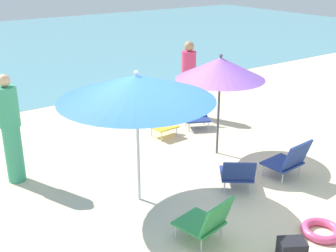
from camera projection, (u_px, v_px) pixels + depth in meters
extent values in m
plane|color=beige|center=(183.00, 203.00, 6.20)|extent=(40.00, 40.00, 0.00)
cylinder|color=silver|center=(138.00, 140.00, 5.96)|extent=(0.04, 0.04, 1.85)
cone|color=blue|center=(136.00, 88.00, 5.69)|extent=(2.12, 2.12, 0.34)
sphere|color=silver|center=(136.00, 73.00, 5.62)|extent=(0.06, 0.06, 0.06)
cylinder|color=#4C4C51|center=(219.00, 107.00, 7.48)|extent=(0.04, 0.04, 1.73)
cone|color=#8E56C6|center=(220.00, 68.00, 7.24)|extent=(1.51, 1.51, 0.36)
sphere|color=#4C4C51|center=(221.00, 56.00, 7.16)|extent=(0.06, 0.06, 0.06)
cube|color=navy|center=(282.00, 163.00, 6.88)|extent=(0.59, 0.51, 0.03)
cube|color=navy|center=(297.00, 155.00, 6.62)|extent=(0.57, 0.21, 0.43)
cylinder|color=silver|center=(263.00, 170.00, 6.93)|extent=(0.02, 0.02, 0.21)
cylinder|color=silver|center=(280.00, 162.00, 7.19)|extent=(0.02, 0.02, 0.21)
cylinder|color=silver|center=(282.00, 178.00, 6.66)|extent=(0.02, 0.02, 0.21)
cylinder|color=silver|center=(300.00, 170.00, 6.93)|extent=(0.02, 0.02, 0.21)
cube|color=#33934C|center=(199.00, 223.00, 5.32)|extent=(0.58, 0.59, 0.03)
cube|color=#33934C|center=(217.00, 217.00, 5.08)|extent=(0.51, 0.26, 0.41)
cylinder|color=silver|center=(176.00, 232.00, 5.36)|extent=(0.02, 0.02, 0.21)
cylinder|color=silver|center=(196.00, 219.00, 5.63)|extent=(0.02, 0.02, 0.21)
cylinder|color=silver|center=(201.00, 245.00, 5.11)|extent=(0.02, 0.02, 0.21)
cylinder|color=silver|center=(221.00, 231.00, 5.37)|extent=(0.02, 0.02, 0.21)
cube|color=gold|center=(164.00, 126.00, 8.43)|extent=(0.49, 0.42, 0.03)
cube|color=gold|center=(157.00, 115.00, 8.53)|extent=(0.47, 0.16, 0.35)
cylinder|color=silver|center=(177.00, 132.00, 8.46)|extent=(0.02, 0.02, 0.20)
cylinder|color=silver|center=(161.00, 137.00, 8.25)|extent=(0.02, 0.02, 0.20)
cylinder|color=silver|center=(167.00, 127.00, 8.70)|extent=(0.02, 0.02, 0.20)
cylinder|color=silver|center=(152.00, 132.00, 8.49)|extent=(0.02, 0.02, 0.20)
cube|color=navy|center=(197.00, 119.00, 8.87)|extent=(0.62, 0.57, 0.03)
cube|color=navy|center=(195.00, 107.00, 9.00)|extent=(0.51, 0.34, 0.36)
cylinder|color=silver|center=(208.00, 126.00, 8.79)|extent=(0.02, 0.02, 0.18)
cylinder|color=silver|center=(189.00, 127.00, 8.73)|extent=(0.02, 0.02, 0.18)
cylinder|color=silver|center=(204.00, 121.00, 9.08)|extent=(0.02, 0.02, 0.18)
cylinder|color=silver|center=(186.00, 122.00, 9.02)|extent=(0.02, 0.02, 0.18)
cube|color=navy|center=(236.00, 174.00, 6.54)|extent=(0.69, 0.70, 0.03)
cube|color=navy|center=(239.00, 172.00, 6.22)|extent=(0.46, 0.39, 0.34)
cylinder|color=silver|center=(222.00, 175.00, 6.78)|extent=(0.02, 0.02, 0.21)
cylinder|color=silver|center=(247.00, 175.00, 6.77)|extent=(0.02, 0.02, 0.21)
cylinder|color=silver|center=(224.00, 188.00, 6.40)|extent=(0.02, 0.02, 0.21)
cylinder|color=silver|center=(250.00, 188.00, 6.38)|extent=(0.02, 0.02, 0.21)
cylinder|color=#389970|center=(14.00, 154.00, 6.67)|extent=(0.27, 0.27, 0.91)
cylinder|color=#389970|center=(8.00, 107.00, 6.40)|extent=(0.32, 0.32, 0.61)
sphere|color=#DBAD84|center=(4.00, 80.00, 6.26)|extent=(0.19, 0.19, 0.19)
cylinder|color=#DB3866|center=(188.00, 96.00, 9.52)|extent=(0.26, 0.26, 0.87)
cylinder|color=#DB3866|center=(189.00, 64.00, 9.26)|extent=(0.31, 0.31, 0.56)
sphere|color=tan|center=(189.00, 46.00, 9.12)|extent=(0.21, 0.21, 0.21)
torus|color=#E54C7F|center=(321.00, 230.00, 5.48)|extent=(0.51, 0.51, 0.11)
cube|color=black|center=(292.00, 249.00, 5.01)|extent=(0.37, 0.35, 0.24)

